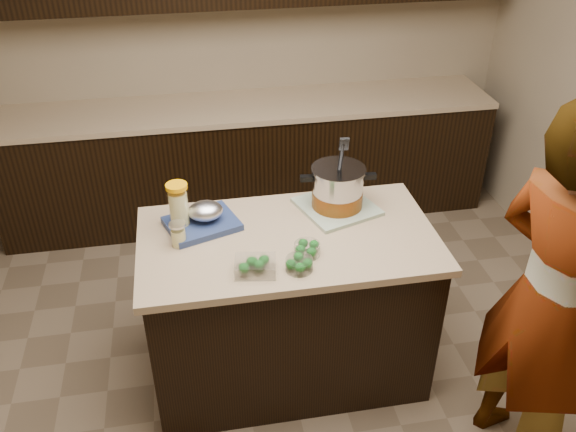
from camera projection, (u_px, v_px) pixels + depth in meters
The scene contains 13 objects.
ground_plane at pixel (288, 366), 3.47m from camera, with size 4.00×4.00×0.00m, color brown.
room_shell at pixel (288, 76), 2.54m from camera, with size 4.04×4.04×2.72m.
back_cabinets at pixel (245, 97), 4.39m from camera, with size 3.60×0.63×2.33m.
island at pixel (288, 306), 3.22m from camera, with size 1.46×0.81×0.90m.
dish_towel at pixel (337, 207), 3.19m from camera, with size 0.36×0.36×0.02m, color #577C53.
stock_pot at pixel (338, 190), 3.14m from camera, with size 0.39×0.31×0.39m.
lemonade_pitcher at pixel (179, 209), 2.97m from camera, with size 0.11×0.11×0.25m.
mason_jar at pixel (178, 235), 2.89m from camera, with size 0.09×0.09×0.13m.
broccoli_tub_left at pixel (307, 250), 2.84m from camera, with size 0.13×0.13×0.06m.
broccoli_tub_right at pixel (299, 265), 2.74m from camera, with size 0.16×0.16×0.06m.
broccoli_tub_rect at pixel (255, 267), 2.72m from camera, with size 0.20×0.16×0.07m.
blue_tray at pixel (203, 219), 3.03m from camera, with size 0.41×0.37×0.13m.
person at pixel (550, 303), 2.53m from camera, with size 0.67×0.44×1.84m, color gray.
Camera 1 is at (-0.43, -2.41, 2.60)m, focal length 38.00 mm.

